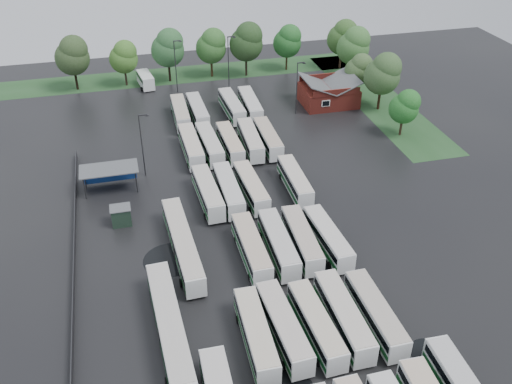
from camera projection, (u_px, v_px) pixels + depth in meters
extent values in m
plane|color=black|center=(265.00, 263.00, 68.82)|extent=(160.00, 160.00, 0.00)
cube|color=maroon|center=(328.00, 95.00, 107.85)|extent=(10.00, 8.00, 3.40)
cube|color=#4C4F51|center=(317.00, 84.00, 105.93)|extent=(5.07, 8.60, 2.19)
cube|color=#4C4F51|center=(342.00, 81.00, 106.97)|extent=(5.07, 8.60, 2.19)
cube|color=maroon|center=(337.00, 92.00, 103.40)|extent=(9.00, 0.20, 1.20)
cube|color=silver|center=(326.00, 103.00, 103.97)|extent=(1.60, 0.12, 1.20)
cylinder|color=#2D2D30|center=(85.00, 189.00, 79.90)|extent=(0.16, 0.16, 3.40)
cylinder|color=#2D2D30|center=(137.00, 182.00, 81.40)|extent=(0.16, 0.16, 3.40)
cylinder|color=#2D2D30|center=(85.00, 177.00, 82.51)|extent=(0.16, 0.16, 3.40)
cylinder|color=#2D2D30|center=(135.00, 171.00, 84.01)|extent=(0.16, 0.16, 3.40)
cube|color=#4C4F51|center=(109.00, 169.00, 80.98)|extent=(8.20, 4.20, 0.15)
cube|color=navy|center=(110.00, 174.00, 83.56)|extent=(7.60, 0.08, 2.60)
cube|color=black|center=(121.00, 216.00, 75.06)|extent=(2.50, 2.00, 2.50)
cube|color=#4C4F51|center=(120.00, 208.00, 74.35)|extent=(2.70, 2.20, 0.12)
cube|color=#204720|center=(195.00, 73.00, 122.14)|extent=(80.00, 10.00, 0.01)
cube|color=#204720|center=(376.00, 98.00, 110.85)|extent=(10.00, 50.00, 0.01)
cube|color=#2D2D30|center=(75.00, 248.00, 70.40)|extent=(0.10, 50.00, 1.20)
cube|color=silver|center=(256.00, 334.00, 56.88)|extent=(2.65, 11.33, 2.58)
cube|color=black|center=(256.00, 331.00, 56.60)|extent=(2.69, 10.88, 0.83)
cube|color=#0B4014|center=(256.00, 338.00, 57.18)|extent=(2.69, 11.11, 0.57)
cube|color=beige|center=(256.00, 325.00, 56.16)|extent=(2.55, 10.99, 0.11)
cylinder|color=black|center=(265.00, 371.00, 54.63)|extent=(2.39, 0.90, 0.90)
cylinder|color=black|center=(248.00, 318.00, 60.52)|extent=(2.39, 0.90, 0.90)
cube|color=silver|center=(284.00, 327.00, 57.69)|extent=(2.96, 11.57, 2.63)
cube|color=black|center=(284.00, 323.00, 57.41)|extent=(2.99, 11.11, 0.84)
cube|color=#0D4316|center=(283.00, 331.00, 58.00)|extent=(2.99, 11.34, 0.58)
cube|color=#B8ACA1|center=(284.00, 317.00, 56.96)|extent=(2.84, 11.22, 0.11)
cylinder|color=black|center=(294.00, 363.00, 55.40)|extent=(2.44, 0.92, 0.92)
cylinder|color=black|center=(273.00, 311.00, 61.39)|extent=(2.44, 0.92, 0.92)
cube|color=silver|center=(316.00, 325.00, 58.00)|extent=(2.81, 11.19, 2.54)
cube|color=black|center=(317.00, 321.00, 57.73)|extent=(2.85, 10.75, 0.81)
cube|color=#034112|center=(316.00, 329.00, 58.30)|extent=(2.85, 10.97, 0.56)
cube|color=#C0B39D|center=(317.00, 315.00, 57.29)|extent=(2.70, 10.85, 0.11)
cylinder|color=black|center=(328.00, 360.00, 55.79)|extent=(2.36, 0.89, 0.89)
cylinder|color=black|center=(305.00, 310.00, 61.59)|extent=(2.36, 0.89, 0.89)
cube|color=silver|center=(343.00, 316.00, 58.93)|extent=(2.44, 11.68, 2.68)
cube|color=black|center=(344.00, 312.00, 58.65)|extent=(2.50, 11.21, 0.86)
cube|color=#0A4014|center=(343.00, 320.00, 59.25)|extent=(2.49, 11.45, 0.59)
cube|color=#BFB4A6|center=(345.00, 306.00, 58.19)|extent=(2.35, 11.33, 0.12)
cylinder|color=black|center=(356.00, 352.00, 56.60)|extent=(2.48, 0.93, 0.93)
cylinder|color=black|center=(330.00, 301.00, 62.71)|extent=(2.48, 0.93, 0.93)
cube|color=silver|center=(375.00, 314.00, 59.29)|extent=(2.45, 11.28, 2.58)
cube|color=black|center=(376.00, 310.00, 59.01)|extent=(2.50, 10.83, 0.83)
cube|color=#104C1D|center=(375.00, 318.00, 59.59)|extent=(2.50, 11.06, 0.57)
cube|color=#ABA091|center=(377.00, 304.00, 58.57)|extent=(2.36, 10.94, 0.11)
cylinder|color=black|center=(389.00, 348.00, 57.04)|extent=(2.39, 0.90, 0.90)
cylinder|color=black|center=(360.00, 300.00, 62.92)|extent=(2.39, 0.90, 0.90)
cube|color=silver|center=(251.00, 248.00, 68.51)|extent=(2.44, 11.53, 2.64)
cube|color=black|center=(251.00, 245.00, 68.22)|extent=(2.50, 11.07, 0.84)
cube|color=#094919|center=(251.00, 252.00, 68.82)|extent=(2.49, 11.30, 0.58)
cube|color=#B7A48E|center=(251.00, 239.00, 67.77)|extent=(2.34, 11.18, 0.12)
cylinder|color=black|center=(259.00, 276.00, 66.21)|extent=(2.45, 0.92, 0.92)
cylinder|color=black|center=(244.00, 239.00, 72.23)|extent=(2.45, 0.92, 0.92)
cube|color=silver|center=(278.00, 244.00, 69.21)|extent=(2.59, 11.61, 2.65)
cube|color=black|center=(278.00, 240.00, 68.92)|extent=(2.64, 11.15, 0.85)
cube|color=#074E14|center=(278.00, 248.00, 69.52)|extent=(2.64, 11.38, 0.58)
cube|color=#B5B2AC|center=(279.00, 235.00, 68.47)|extent=(2.49, 11.26, 0.12)
cylinder|color=black|center=(287.00, 271.00, 66.90)|extent=(2.46, 0.93, 0.93)
cylinder|color=black|center=(270.00, 235.00, 72.95)|extent=(2.46, 0.93, 0.93)
cube|color=silver|center=(302.00, 239.00, 70.00)|extent=(2.82, 11.46, 2.61)
cube|color=black|center=(302.00, 236.00, 69.72)|extent=(2.86, 11.01, 0.83)
cube|color=#0B4017|center=(302.00, 243.00, 70.31)|extent=(2.86, 11.24, 0.57)
cube|color=#AFA090|center=(302.00, 231.00, 69.27)|extent=(2.71, 11.12, 0.11)
cylinder|color=black|center=(311.00, 266.00, 67.73)|extent=(2.42, 0.91, 0.91)
cylinder|color=black|center=(293.00, 231.00, 73.67)|extent=(2.42, 0.91, 0.91)
cube|color=silver|center=(328.00, 238.00, 70.35)|extent=(2.86, 11.18, 2.54)
cube|color=black|center=(328.00, 234.00, 70.07)|extent=(2.90, 10.74, 0.81)
cube|color=#0B4D1A|center=(327.00, 241.00, 70.65)|extent=(2.90, 10.96, 0.56)
cube|color=beige|center=(328.00, 229.00, 69.64)|extent=(2.76, 10.84, 0.11)
cylinder|color=black|center=(337.00, 264.00, 68.14)|extent=(2.35, 0.89, 0.89)
cylinder|color=black|center=(317.00, 230.00, 73.92)|extent=(2.35, 0.89, 0.89)
cube|color=silver|center=(208.00, 193.00, 78.96)|extent=(2.81, 11.55, 2.63)
cube|color=black|center=(208.00, 189.00, 78.68)|extent=(2.85, 11.09, 0.84)
cube|color=#0B4C17|center=(208.00, 196.00, 79.27)|extent=(2.85, 11.32, 0.58)
cube|color=#BCB4A7|center=(207.00, 184.00, 78.23)|extent=(2.70, 11.20, 0.11)
cylinder|color=black|center=(213.00, 215.00, 76.67)|extent=(2.44, 0.92, 0.92)
cylinder|color=black|center=(204.00, 187.00, 82.67)|extent=(2.44, 0.92, 0.92)
cube|color=silver|center=(229.00, 190.00, 79.50)|extent=(2.45, 11.53, 2.64)
cube|color=black|center=(228.00, 187.00, 79.21)|extent=(2.50, 11.07, 0.84)
cube|color=#0E481B|center=(229.00, 194.00, 79.81)|extent=(2.49, 11.30, 0.58)
cube|color=#B8B6B3|center=(228.00, 182.00, 78.76)|extent=(2.35, 11.18, 0.12)
cylinder|color=black|center=(234.00, 212.00, 77.20)|extent=(2.45, 0.92, 0.92)
cylinder|color=black|center=(224.00, 185.00, 83.22)|extent=(2.45, 0.92, 0.92)
cube|color=silver|center=(251.00, 187.00, 80.17)|extent=(2.80, 11.27, 2.56)
cube|color=black|center=(251.00, 184.00, 79.89)|extent=(2.84, 10.83, 0.82)
cube|color=#0D3F19|center=(251.00, 191.00, 80.47)|extent=(2.84, 11.05, 0.56)
cube|color=#C4B39E|center=(251.00, 179.00, 79.45)|extent=(2.70, 10.93, 0.11)
cylinder|color=black|center=(257.00, 209.00, 77.94)|extent=(2.38, 0.89, 0.89)
cylinder|color=black|center=(245.00, 182.00, 83.78)|extent=(2.38, 0.89, 0.89)
cube|color=silver|center=(295.00, 181.00, 81.74)|extent=(2.49, 11.10, 2.54)
cube|color=black|center=(295.00, 178.00, 81.47)|extent=(2.54, 10.66, 0.81)
cube|color=#073E14|center=(295.00, 184.00, 82.04)|extent=(2.54, 10.88, 0.56)
cube|color=beige|center=(295.00, 173.00, 81.03)|extent=(2.40, 10.77, 0.11)
cylinder|color=black|center=(302.00, 201.00, 79.53)|extent=(2.35, 0.89, 0.89)
cylinder|color=black|center=(287.00, 176.00, 85.31)|extent=(2.35, 0.89, 0.89)
cube|color=silver|center=(191.00, 146.00, 90.38)|extent=(2.58, 11.70, 2.67)
cube|color=black|center=(191.00, 143.00, 90.09)|extent=(2.63, 11.23, 0.86)
cube|color=#04420F|center=(191.00, 150.00, 90.70)|extent=(2.62, 11.47, 0.59)
cube|color=beige|center=(191.00, 139.00, 89.64)|extent=(2.48, 11.35, 0.12)
cylinder|color=black|center=(195.00, 165.00, 88.05)|extent=(2.48, 0.93, 0.93)
cylinder|color=black|center=(188.00, 143.00, 94.15)|extent=(2.48, 0.93, 0.93)
cube|color=silver|center=(210.00, 144.00, 91.03)|extent=(2.81, 11.59, 2.64)
cube|color=black|center=(209.00, 141.00, 90.75)|extent=(2.85, 11.13, 0.84)
cube|color=#054911|center=(210.00, 147.00, 91.35)|extent=(2.85, 11.36, 0.58)
cube|color=#B9B4AC|center=(209.00, 137.00, 90.30)|extent=(2.70, 11.24, 0.12)
cylinder|color=black|center=(214.00, 162.00, 88.74)|extent=(2.45, 0.92, 0.92)
cylinder|color=black|center=(206.00, 141.00, 94.75)|extent=(2.45, 0.92, 0.92)
cube|color=silver|center=(230.00, 143.00, 91.48)|extent=(2.50, 11.14, 2.54)
cube|color=black|center=(230.00, 140.00, 91.21)|extent=(2.55, 10.70, 0.81)
cube|color=#063B10|center=(230.00, 146.00, 91.79)|extent=(2.54, 10.92, 0.56)
cube|color=#C0A990|center=(230.00, 136.00, 90.77)|extent=(2.40, 10.81, 0.11)
cylinder|color=black|center=(235.00, 161.00, 89.27)|extent=(2.36, 0.89, 0.89)
cylinder|color=black|center=(226.00, 140.00, 95.07)|extent=(2.36, 0.89, 0.89)
cube|color=silver|center=(250.00, 140.00, 92.30)|extent=(2.89, 11.54, 2.62)
cube|color=black|center=(250.00, 137.00, 92.02)|extent=(2.93, 11.08, 0.84)
cube|color=#0E451A|center=(250.00, 143.00, 92.61)|extent=(2.93, 11.31, 0.58)
cube|color=#BBB0A4|center=(250.00, 132.00, 91.57)|extent=(2.78, 11.19, 0.11)
cylinder|color=black|center=(256.00, 158.00, 90.02)|extent=(2.43, 0.92, 0.92)
cylinder|color=black|center=(245.00, 137.00, 96.00)|extent=(2.43, 0.92, 0.92)
cube|color=silver|center=(268.00, 138.00, 92.82)|extent=(2.52, 11.30, 2.58)
cube|color=black|center=(268.00, 136.00, 92.55)|extent=(2.57, 10.85, 0.83)
cube|color=#114E21|center=(268.00, 142.00, 93.13)|extent=(2.57, 11.08, 0.57)
cube|color=tan|center=(268.00, 131.00, 92.10)|extent=(2.42, 10.96, 0.11)
cylinder|color=black|center=(274.00, 156.00, 90.58)|extent=(2.39, 0.90, 0.90)
cylinder|color=black|center=(262.00, 136.00, 96.46)|extent=(2.39, 0.90, 0.90)
cube|color=silver|center=(180.00, 113.00, 101.10)|extent=(2.63, 11.34, 2.59)
cube|color=black|center=(180.00, 110.00, 100.82)|extent=(2.67, 10.89, 0.83)
cube|color=#134C22|center=(181.00, 116.00, 101.41)|extent=(2.67, 11.12, 0.57)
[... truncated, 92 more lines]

